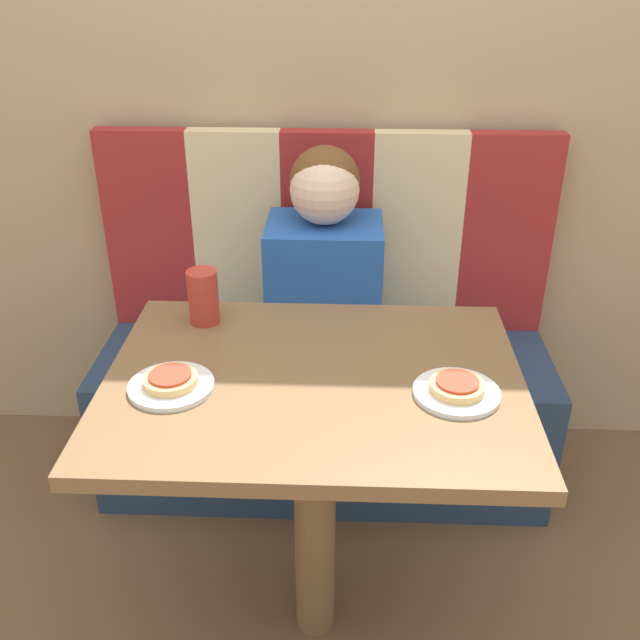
% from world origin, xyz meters
% --- Properties ---
extents(ground_plane, '(12.00, 12.00, 0.00)m').
position_xyz_m(ground_plane, '(0.00, 0.00, 0.00)').
color(ground_plane, brown).
extents(wall_back, '(7.00, 0.05, 2.60)m').
position_xyz_m(wall_back, '(0.00, 0.90, 1.30)').
color(wall_back, tan).
rests_on(wall_back, ground_plane).
extents(booth_seat, '(1.40, 0.48, 0.46)m').
position_xyz_m(booth_seat, '(0.00, 0.61, 0.23)').
color(booth_seat, navy).
rests_on(booth_seat, ground_plane).
extents(booth_backrest, '(1.40, 0.06, 0.64)m').
position_xyz_m(booth_backrest, '(0.00, 0.81, 0.78)').
color(booth_backrest, maroon).
rests_on(booth_backrest, booth_seat).
extents(dining_table, '(0.90, 0.69, 0.77)m').
position_xyz_m(dining_table, '(0.00, 0.00, 0.65)').
color(dining_table, brown).
rests_on(dining_table, ground_plane).
extents(person, '(0.33, 0.26, 0.64)m').
position_xyz_m(person, '(0.00, 0.61, 0.77)').
color(person, '#2356B2').
rests_on(person, booth_seat).
extents(plate_left, '(0.18, 0.18, 0.01)m').
position_xyz_m(plate_left, '(-0.30, -0.06, 0.77)').
color(plate_left, white).
rests_on(plate_left, dining_table).
extents(plate_right, '(0.18, 0.18, 0.01)m').
position_xyz_m(plate_right, '(0.30, -0.06, 0.77)').
color(plate_right, white).
rests_on(plate_right, dining_table).
extents(pizza_left, '(0.11, 0.11, 0.02)m').
position_xyz_m(pizza_left, '(-0.30, -0.06, 0.79)').
color(pizza_left, tan).
rests_on(pizza_left, plate_left).
extents(pizza_right, '(0.11, 0.11, 0.02)m').
position_xyz_m(pizza_right, '(0.30, -0.06, 0.79)').
color(pizza_right, tan).
rests_on(pizza_right, plate_right).
extents(drinking_cup, '(0.07, 0.07, 0.13)m').
position_xyz_m(drinking_cup, '(-0.28, 0.24, 0.83)').
color(drinking_cup, '#B23328').
rests_on(drinking_cup, dining_table).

